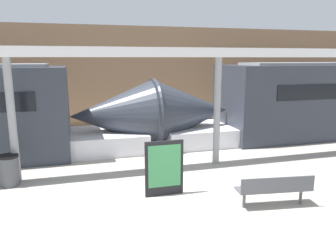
{
  "coord_description": "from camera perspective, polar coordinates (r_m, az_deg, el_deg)",
  "views": [
    {
      "loc": [
        -2.48,
        -5.63,
        3.39
      ],
      "look_at": [
        0.16,
        3.56,
        1.4
      ],
      "focal_mm": 35.0,
      "sensor_mm": 36.0,
      "label": 1
    }
  ],
  "objects": [
    {
      "name": "canopy_beam",
      "position": [
        10.43,
        8.86,
        12.52
      ],
      "size": [
        28.0,
        0.6,
        0.28
      ],
      "primitive_type": "cube",
      "color": "silver",
      "rests_on": "support_column_near"
    },
    {
      "name": "station_wall",
      "position": [
        17.32,
        -7.85,
        8.7
      ],
      "size": [
        56.0,
        0.2,
        5.0
      ],
      "primitive_type": "cube",
      "color": "#937051",
      "rests_on": "ground_plane"
    },
    {
      "name": "bench_near",
      "position": [
        8.02,
        18.13,
        -10.18
      ],
      "size": [
        1.79,
        0.67,
        0.77
      ],
      "rotation": [
        0.0,
        0.0,
        -0.14
      ],
      "color": "#4C4F54",
      "rests_on": "ground_plane"
    },
    {
      "name": "support_column_near",
      "position": [
        10.56,
        8.54,
        2.46
      ],
      "size": [
        0.21,
        0.21,
        3.41
      ],
      "primitive_type": "cylinder",
      "color": "gray",
      "rests_on": "ground_plane"
    },
    {
      "name": "poster_board",
      "position": [
        8.18,
        -0.66,
        -7.35
      ],
      "size": [
        0.97,
        0.07,
        1.41
      ],
      "color": "black",
      "rests_on": "ground_plane"
    },
    {
      "name": "ground_plane",
      "position": [
        7.02,
        7.12,
        -17.21
      ],
      "size": [
        60.0,
        60.0,
        0.0
      ],
      "primitive_type": "plane",
      "color": "#A8A093"
    },
    {
      "name": "trash_bin",
      "position": [
        9.87,
        -25.92,
        -6.94
      ],
      "size": [
        0.53,
        0.53,
        0.85
      ],
      "color": "#4C4F54",
      "rests_on": "ground_plane"
    },
    {
      "name": "support_column_far",
      "position": [
        9.77,
        -25.51,
        0.68
      ],
      "size": [
        0.21,
        0.21,
        3.41
      ],
      "primitive_type": "cylinder",
      "color": "gray",
      "rests_on": "ground_plane"
    }
  ]
}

